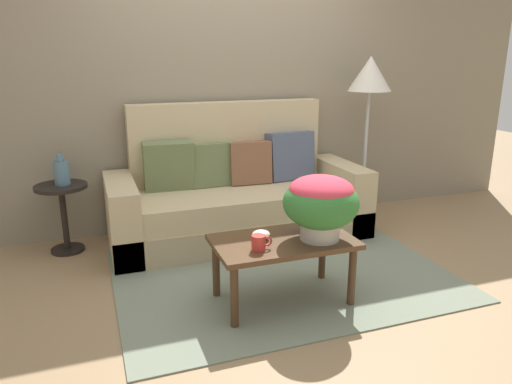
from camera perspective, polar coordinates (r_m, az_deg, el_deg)
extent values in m
plane|color=#997A56|center=(3.64, 2.69, -9.35)|extent=(14.00, 14.00, 0.00)
cube|color=gray|center=(4.50, -3.43, 13.20)|extent=(6.40, 0.12, 2.67)
cube|color=gray|center=(3.59, 3.01, -9.61)|extent=(2.37, 1.75, 0.01)
cube|color=tan|center=(4.22, -1.93, -3.89)|extent=(2.19, 0.86, 0.24)
cube|color=tan|center=(4.13, -1.87, -1.10)|extent=(1.75, 0.78, 0.20)
cube|color=tan|center=(4.39, -3.42, 4.57)|extent=(1.75, 0.16, 0.93)
cube|color=tan|center=(3.99, -15.56, -2.97)|extent=(0.22, 0.86, 0.60)
cube|color=tan|center=(4.54, 9.94, -0.28)|extent=(0.22, 0.86, 0.60)
cube|color=#4C5670|center=(4.44, 4.07, 4.31)|extent=(0.45, 0.24, 0.45)
cube|color=#607047|center=(4.22, -5.24, 3.25)|extent=(0.38, 0.18, 0.38)
cube|color=#607047|center=(4.13, -10.31, 3.05)|extent=(0.42, 0.22, 0.43)
cube|color=brown|center=(4.29, -0.81, 3.53)|extent=(0.38, 0.23, 0.39)
cylinder|color=#442D1B|center=(2.86, -2.58, -12.34)|extent=(0.05, 0.05, 0.40)
cylinder|color=#442D1B|center=(3.16, 11.30, -9.83)|extent=(0.05, 0.05, 0.40)
cylinder|color=#442D1B|center=(3.21, -4.76, -9.07)|extent=(0.05, 0.05, 0.40)
cylinder|color=#442D1B|center=(3.48, 7.87, -7.16)|extent=(0.05, 0.05, 0.40)
cube|color=#4C331E|center=(3.07, 3.25, -5.90)|extent=(0.89, 0.51, 0.03)
cylinder|color=black|center=(4.27, -21.39, -6.34)|extent=(0.26, 0.26, 0.03)
cylinder|color=black|center=(4.18, -21.76, -2.96)|extent=(0.05, 0.05, 0.51)
cylinder|color=black|center=(4.11, -22.14, 0.59)|extent=(0.41, 0.41, 0.03)
cylinder|color=#B2B2B7|center=(4.89, 12.36, -2.75)|extent=(0.29, 0.29, 0.03)
cylinder|color=#B2B2B7|center=(4.73, 12.80, 4.32)|extent=(0.03, 0.03, 1.20)
cone|color=beige|center=(4.64, 13.39, 13.50)|extent=(0.40, 0.40, 0.31)
cylinder|color=#B7B2A8|center=(3.07, 7.57, -4.35)|extent=(0.25, 0.25, 0.13)
ellipsoid|color=#337533|center=(3.01, 7.69, -1.26)|extent=(0.48, 0.48, 0.32)
ellipsoid|color=#DB384C|center=(2.99, 7.75, 0.22)|extent=(0.40, 0.40, 0.18)
cylinder|color=red|center=(2.88, 0.31, -6.03)|extent=(0.08, 0.08, 0.09)
torus|color=red|center=(2.90, 1.33, -5.89)|extent=(0.06, 0.01, 0.06)
cylinder|color=silver|center=(3.05, 0.60, -5.48)|extent=(0.05, 0.05, 0.02)
ellipsoid|color=silver|center=(3.04, 0.60, -5.03)|extent=(0.11, 0.11, 0.05)
cylinder|color=slate|center=(4.09, -22.03, 2.10)|extent=(0.12, 0.12, 0.19)
cylinder|color=slate|center=(4.06, -22.21, 3.80)|extent=(0.05, 0.05, 0.06)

